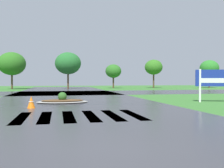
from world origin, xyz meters
TOP-DOWN VIEW (x-y plane):
  - ground_plane at (0.00, 0.00)m, footprint 120.00×120.00m
  - asphalt_roadway at (0.00, 10.00)m, footprint 11.26×80.00m
  - asphalt_cross_road at (0.00, 24.28)m, footprint 90.00×10.13m
  - crosswalk_stripes at (0.00, 5.55)m, footprint 4.95×3.42m
  - estate_billboard at (9.30, 10.06)m, footprint 2.50×1.03m
  - median_island at (-0.58, 11.89)m, footprint 3.26×2.07m
  - traffic_cone at (-2.22, 8.96)m, footprint 0.40×0.40m
  - background_treeline at (-1.16, 37.68)m, footprint 47.88×6.19m

SIDE VIEW (x-z plane):
  - ground_plane at x=0.00m, z-range -0.10..0.00m
  - asphalt_roadway at x=0.00m, z-range 0.00..0.01m
  - asphalt_cross_road at x=0.00m, z-range 0.00..0.01m
  - crosswalk_stripes at x=0.00m, z-range 0.00..0.01m
  - median_island at x=-0.58m, z-range -0.21..0.47m
  - traffic_cone at x=-2.22m, z-range -0.01..0.62m
  - estate_billboard at x=9.30m, z-range 0.38..2.58m
  - background_treeline at x=-1.16m, z-range 0.79..6.86m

